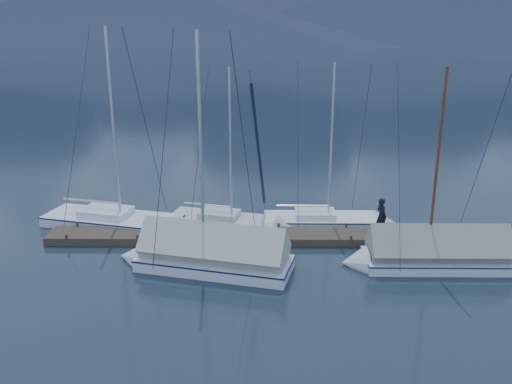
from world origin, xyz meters
TOP-DOWN VIEW (x-y plane):
  - ground at (0.00, 0.00)m, footprint 1000.00×1000.00m
  - dock at (0.00, 2.00)m, footprint 18.00×1.50m
  - mooring_posts at (-0.50, 2.00)m, footprint 15.12×1.52m
  - sailboat_open_left at (-5.77, 3.49)m, footprint 7.72×3.87m
  - sailboat_open_mid at (-0.75, 3.66)m, footprint 6.26×3.23m
  - sailboat_open_right at (3.79, 3.94)m, footprint 6.19×2.66m
  - sailboat_covered_near at (6.55, -0.51)m, footprint 6.50×2.81m
  - sailboat_covered_far at (-2.10, -0.75)m, footprint 7.22×3.68m
  - person at (5.37, 2.00)m, footprint 0.58×0.69m

SIDE VIEW (x-z plane):
  - ground at x=0.00m, z-range 0.00..0.00m
  - dock at x=0.00m, z-range -0.16..0.38m
  - sailboat_open_mid at x=-0.75m, z-range -3.84..4.12m
  - sailboat_open_right at x=3.79m, z-range -3.94..4.23m
  - sailboat_open_left at x=-5.77m, z-range -4.74..5.09m
  - mooring_posts at x=-0.50m, z-range 0.17..0.52m
  - sailboat_covered_near at x=6.55m, z-range -3.80..4.64m
  - sailboat_covered_far at x=-2.10m, z-range -4.38..5.33m
  - person at x=5.37m, z-range 0.34..1.93m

